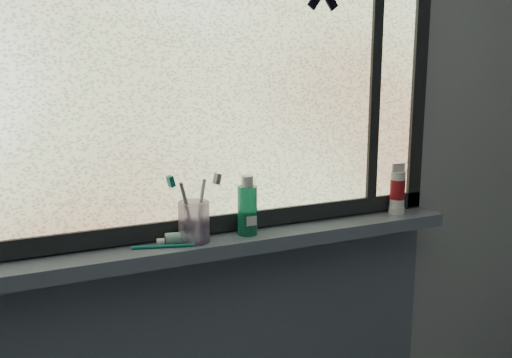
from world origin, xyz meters
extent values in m
cube|color=#9EA3A8|center=(0.00, 1.30, 1.25)|extent=(3.00, 0.01, 2.50)
cube|color=slate|center=(0.00, 1.23, 1.00)|extent=(1.62, 0.14, 0.04)
cube|color=silver|center=(0.00, 1.28, 1.53)|extent=(1.50, 0.01, 1.00)
cube|color=black|center=(0.00, 1.28, 1.05)|extent=(1.60, 0.03, 0.05)
cube|color=black|center=(0.78, 1.28, 1.53)|extent=(0.05, 0.03, 1.10)
cube|color=black|center=(0.60, 1.28, 1.53)|extent=(0.03, 0.03, 1.00)
cylinder|color=#B89DD0|center=(-0.03, 1.23, 1.08)|extent=(0.10, 0.10, 0.11)
cylinder|color=#1C9268|center=(0.14, 1.23, 1.11)|extent=(0.07, 0.07, 0.14)
cylinder|color=silver|center=(0.68, 1.23, 1.11)|extent=(0.06, 0.06, 0.12)
camera|label=1|loc=(-0.52, -0.21, 1.50)|focal=40.00mm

